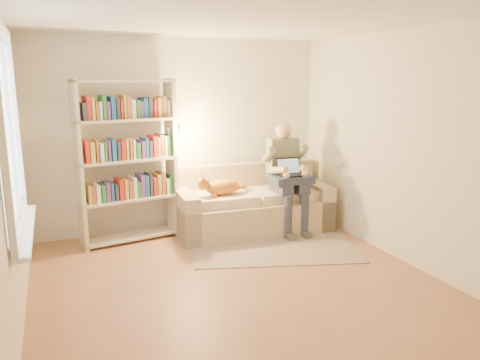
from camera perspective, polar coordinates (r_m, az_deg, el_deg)
name	(u,v)px	position (r m, az deg, el deg)	size (l,w,h in m)	color
floor	(244,290)	(4.79, 0.44, -13.26)	(4.50, 4.50, 0.00)	#905C41
ceiling	(244,16)	(4.35, 0.50, 19.34)	(4.00, 4.50, 0.02)	white
wall_left	(8,178)	(4.08, -26.47, 0.17)	(0.02, 4.50, 2.60)	silver
wall_right	(412,150)	(5.46, 20.28, 3.48)	(0.02, 4.50, 2.60)	silver
wall_back	(181,135)	(6.50, -7.16, 5.44)	(4.00, 0.02, 2.60)	silver
wall_front	(415,234)	(2.52, 20.53, -6.23)	(4.00, 0.02, 2.60)	silver
window	(16,164)	(4.26, -25.67, 1.74)	(0.12, 1.52, 1.69)	white
sofa	(251,207)	(6.49, 1.37, -3.29)	(2.13, 1.05, 0.89)	tan
person	(286,171)	(6.40, 5.67, 1.14)	(0.43, 0.67, 1.47)	gray
cat	(219,187)	(6.13, -2.62, -0.83)	(0.72, 0.27, 0.26)	orange
blanket	(291,178)	(6.29, 6.18, 0.18)	(0.53, 0.43, 0.09)	#252D41
laptop	(290,171)	(6.28, 6.16, 1.11)	(0.35, 0.31, 0.28)	black
bookshelf	(127,154)	(6.03, -13.58, 3.14)	(1.41, 0.51, 2.07)	beige
rug	(275,248)	(5.88, 4.27, -8.23)	(2.00, 1.18, 0.01)	gray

